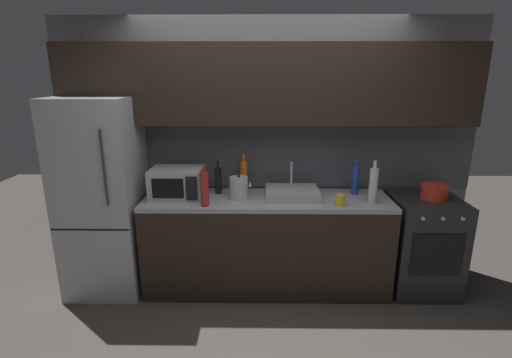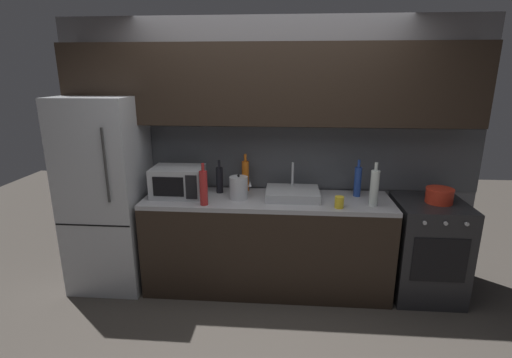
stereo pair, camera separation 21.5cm
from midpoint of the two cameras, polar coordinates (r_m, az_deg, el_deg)
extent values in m
plane|color=#3D3833|center=(3.09, -0.40, -24.55)|extent=(10.00, 10.00, 0.00)
cube|color=slate|center=(3.73, -0.04, 4.16)|extent=(3.98, 0.10, 2.50)
cube|color=#4C4F54|center=(3.69, -0.05, 3.23)|extent=(3.98, 0.01, 0.60)
cube|color=black|center=(3.44, -0.10, 14.08)|extent=(3.67, 0.34, 0.70)
cube|color=black|center=(3.62, -0.13, -9.98)|extent=(2.24, 0.60, 0.86)
cube|color=#9E9EA3|center=(3.45, -0.13, -3.22)|extent=(2.24, 0.60, 0.04)
cube|color=#ADAFB5|center=(3.77, -23.62, -2.52)|extent=(0.68, 0.66, 1.81)
cube|color=black|center=(3.55, -25.44, -6.96)|extent=(0.67, 0.00, 0.01)
cylinder|color=#333333|center=(3.30, -23.76, 1.49)|extent=(0.02, 0.02, 0.63)
cube|color=#232326|center=(3.88, 22.33, -9.10)|extent=(0.60, 0.60, 0.90)
cube|color=black|center=(3.60, 24.14, -10.43)|extent=(0.45, 0.01, 0.40)
cylinder|color=#B2B2B7|center=(3.41, 22.27, -5.58)|extent=(0.03, 0.02, 0.03)
cylinder|color=#B2B2B7|center=(3.47, 24.81, -5.49)|extent=(0.03, 0.02, 0.03)
cylinder|color=#B2B2B7|center=(3.54, 27.26, -5.39)|extent=(0.03, 0.02, 0.03)
cube|color=#A8AAAF|center=(3.53, -13.60, -0.59)|extent=(0.46, 0.34, 0.27)
cube|color=black|center=(3.38, -14.99, -1.41)|extent=(0.28, 0.01, 0.18)
cube|color=black|center=(3.33, -11.55, -1.45)|extent=(0.10, 0.01, 0.22)
cube|color=#ADAFB5|center=(3.46, 3.70, -2.13)|extent=(0.48, 0.38, 0.08)
cylinder|color=silver|center=(3.54, 3.63, 0.84)|extent=(0.02, 0.02, 0.22)
cylinder|color=#B7BABF|center=(3.39, -4.44, -1.41)|extent=(0.17, 0.17, 0.20)
sphere|color=black|center=(3.36, -4.49, 0.45)|extent=(0.02, 0.02, 0.02)
cone|color=#B7BABF|center=(3.38, -2.71, -0.75)|extent=(0.03, 0.03, 0.05)
cylinder|color=black|center=(3.57, -7.45, -0.29)|extent=(0.06, 0.06, 0.25)
cylinder|color=black|center=(3.53, -7.54, 2.17)|extent=(0.02, 0.02, 0.07)
cylinder|color=#234299|center=(3.61, 13.13, -0.17)|extent=(0.06, 0.06, 0.27)
cylinder|color=#234299|center=(3.56, 13.30, 2.49)|extent=(0.02, 0.02, 0.07)
cylinder|color=silver|center=(3.39, 15.57, -1.04)|extent=(0.07, 0.07, 0.31)
cylinder|color=silver|center=(3.34, 15.81, 2.08)|extent=(0.03, 0.03, 0.07)
cylinder|color=orange|center=(3.62, -3.56, 0.41)|extent=(0.07, 0.07, 0.29)
cylinder|color=orange|center=(3.58, -3.61, 3.19)|extent=(0.03, 0.03, 0.07)
cylinder|color=#A82323|center=(3.24, -9.66, -1.54)|extent=(0.07, 0.07, 0.30)
cylinder|color=#A82323|center=(3.19, -9.81, 1.61)|extent=(0.03, 0.03, 0.07)
cylinder|color=gold|center=(3.28, 10.74, -3.21)|extent=(0.08, 0.08, 0.10)
cylinder|color=red|center=(3.72, 23.86, -1.95)|extent=(0.23, 0.23, 0.11)
cylinder|color=red|center=(3.70, 23.97, -0.98)|extent=(0.23, 0.23, 0.02)
camera|label=1|loc=(0.11, -91.82, -0.52)|focal=26.48mm
camera|label=2|loc=(0.11, 88.18, 0.52)|focal=26.48mm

